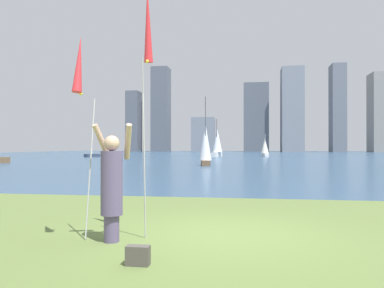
% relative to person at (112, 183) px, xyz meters
% --- Properties ---
extents(ground, '(120.00, 138.00, 0.12)m').
position_rel_person_xyz_m(ground, '(1.81, 51.83, -1.02)').
color(ground, '#5B7038').
extents(person, '(0.72, 0.53, 1.96)m').
position_rel_person_xyz_m(person, '(0.00, 0.00, 0.00)').
color(person, '#594C72').
rests_on(person, ground).
extents(kite_flag_left, '(0.16, 0.81, 3.38)m').
position_rel_person_xyz_m(kite_flag_left, '(-0.48, -0.19, 1.86)').
color(kite_flag_left, '#B2B2B7').
rests_on(kite_flag_left, ground).
extents(kite_flag_right, '(0.16, 0.49, 4.43)m').
position_rel_person_xyz_m(kite_flag_right, '(0.48, 0.48, 2.68)').
color(kite_flag_right, '#B2B2B7').
rests_on(kite_flag_right, ground).
extents(bag, '(0.31, 0.16, 0.26)m').
position_rel_person_xyz_m(bag, '(0.79, -1.16, -0.83)').
color(bag, '#4C4742').
rests_on(bag, ground).
extents(sailboat_0, '(1.20, 2.16, 5.65)m').
position_rel_person_xyz_m(sailboat_0, '(-1.35, 25.47, 0.73)').
color(sailboat_0, brown).
rests_on(sailboat_0, ground).
extents(sailboat_2, '(1.82, 3.04, 5.63)m').
position_rel_person_xyz_m(sailboat_2, '(-2.53, 51.30, 1.15)').
color(sailboat_2, white).
rests_on(sailboat_2, ground).
extents(sailboat_3, '(1.89, 2.50, 5.21)m').
position_rel_person_xyz_m(sailboat_3, '(-20.65, 47.81, -0.68)').
color(sailboat_3, '#333D51').
rests_on(sailboat_3, ground).
extents(sailboat_5, '(1.34, 2.36, 3.44)m').
position_rel_person_xyz_m(sailboat_5, '(4.55, 53.49, 0.42)').
color(sailboat_5, white).
rests_on(sailboat_5, ground).
extents(skyline_tower_0, '(3.64, 5.08, 17.68)m').
position_rel_person_xyz_m(skyline_tower_0, '(-31.65, 104.07, 7.88)').
color(skyline_tower_0, '#565B66').
rests_on(skyline_tower_0, ground).
extents(skyline_tower_1, '(4.95, 5.55, 24.68)m').
position_rel_person_xyz_m(skyline_tower_1, '(-23.66, 105.15, 11.38)').
color(skyline_tower_1, '#565B66').
rests_on(skyline_tower_1, ground).
extents(skyline_tower_2, '(6.75, 3.96, 9.96)m').
position_rel_person_xyz_m(skyline_tower_2, '(-11.20, 106.26, 4.02)').
color(skyline_tower_2, gray).
rests_on(skyline_tower_2, ground).
extents(skyline_tower_3, '(7.03, 3.39, 19.57)m').
position_rel_person_xyz_m(skyline_tower_3, '(4.08, 105.44, 8.82)').
color(skyline_tower_3, '#565B66').
rests_on(skyline_tower_3, ground).
extents(skyline_tower_4, '(5.87, 7.43, 23.09)m').
position_rel_person_xyz_m(skyline_tower_4, '(13.83, 103.35, 10.58)').
color(skyline_tower_4, gray).
rests_on(skyline_tower_4, ground).
extents(skyline_tower_5, '(3.57, 5.74, 23.38)m').
position_rel_person_xyz_m(skyline_tower_5, '(25.53, 101.75, 10.72)').
color(skyline_tower_5, slate).
rests_on(skyline_tower_5, ground).
extents(skyline_tower_6, '(3.47, 6.48, 20.72)m').
position_rel_person_xyz_m(skyline_tower_6, '(35.40, 101.45, 9.40)').
color(skyline_tower_6, gray).
rests_on(skyline_tower_6, ground).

